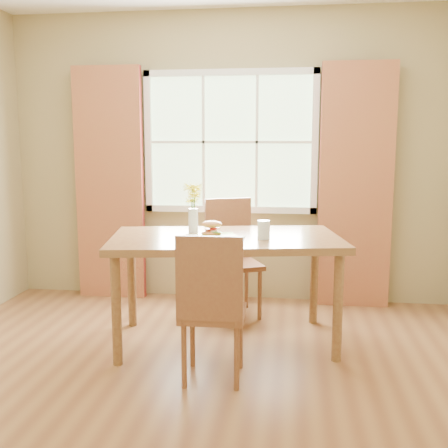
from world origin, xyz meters
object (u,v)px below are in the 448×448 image
Objects in this scene: chair_near at (212,303)px; water_glass at (264,230)px; dining_table at (226,247)px; chair_far at (231,251)px; croissant_sandwich at (212,229)px; flower_vase at (193,202)px.

chair_near is 0.77m from water_glass.
water_glass is at bearing 64.13° from chair_near.
chair_far is (-0.04, 0.70, -0.18)m from dining_table.
flower_vase is at bearing 117.18° from croissant_sandwich.
chair_far is 7.57× the size of water_glass.
dining_table is 0.44m from flower_vase.
flower_vase is at bearing 106.29° from chair_near.
water_glass is at bearing -4.06° from croissant_sandwich.
chair_near is at bearing -90.98° from croissant_sandwich.
chair_far is at bearing 76.89° from croissant_sandwich.
chair_far is 0.88m from croissant_sandwich.
chair_near is 0.70m from croissant_sandwich.
chair_near is at bearing -114.28° from water_glass.
chair_near is 7.20× the size of water_glass.
dining_table is 13.54× the size of water_glass.
croissant_sandwich is at bearing -53.28° from flower_vase.
croissant_sandwich is at bearing -137.03° from dining_table.
dining_table is at bearing -111.32° from chair_far.
flower_vase reaches higher than chair_far.
croissant_sandwich is (-0.09, -0.11, 0.16)m from dining_table.
water_glass is 0.61m from flower_vase.
croissant_sandwich is at bearing -117.85° from chair_far.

